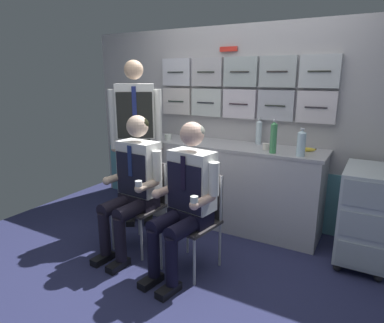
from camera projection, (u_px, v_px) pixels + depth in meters
The scene contains 16 objects.
ground at pixel (186, 275), 2.82m from camera, with size 4.80×4.80×0.04m, color #24274C.
galley_bulkhead at pixel (248, 125), 3.71m from camera, with size 4.20×0.14×2.15m.
galley_counter at pixel (227, 184), 3.68m from camera, with size 2.04×0.53×0.91m.
service_trolley at pixel (366, 213), 2.89m from camera, with size 0.40×0.65×0.86m.
folding_chair_left at pixel (146, 195), 3.21m from camera, with size 0.43×0.43×0.82m.
crew_member_left at pixel (134, 179), 3.03m from camera, with size 0.52×0.65×1.28m.
folding_chair_right at pixel (198, 210), 2.85m from camera, with size 0.46×0.46×0.82m.
crew_member_right at pixel (186, 194), 2.68m from camera, with size 0.52×0.67×1.27m.
crew_member_standing at pixel (136, 128), 3.56m from camera, with size 0.47×0.42×1.78m.
water_bottle_clear at pixel (259, 132), 3.55m from camera, with size 0.06×0.06×0.28m.
sparkling_bottle_green at pixel (274, 137), 3.13m from camera, with size 0.06×0.06×0.32m.
water_bottle_short at pixel (301, 143), 3.01m from camera, with size 0.08×0.08×0.26m.
coffee_cup_spare at pixel (189, 134), 3.99m from camera, with size 0.07×0.07×0.06m.
coffee_cup_white at pixel (266, 146), 3.30m from camera, with size 0.07×0.07×0.06m.
espresso_cup_small at pixel (168, 137), 3.84m from camera, with size 0.08×0.08×0.06m.
snack_banana at pixel (307, 150), 3.22m from camera, with size 0.17×0.10×0.04m.
Camera 1 is at (1.27, -2.14, 1.62)m, focal length 31.14 mm.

